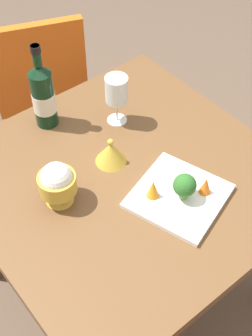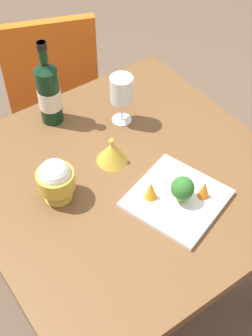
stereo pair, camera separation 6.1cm
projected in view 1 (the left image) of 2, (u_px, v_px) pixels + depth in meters
name	position (u px, v px, depth m)	size (l,w,h in m)	color
ground_plane	(126.00, 287.00, 1.95)	(8.00, 8.00, 0.00)	brown
dining_table	(126.00, 191.00, 1.47)	(0.92, 0.92, 0.73)	brown
chair_by_wall	(40.00, 80.00, 2.06)	(0.52, 0.52, 0.85)	orange
wine_bottle	(43.00, 95.00, 1.49)	(0.08, 0.08, 0.30)	black
wine_glass	(116.00, 91.00, 1.49)	(0.08, 0.08, 0.18)	white
rice_bowl	(57.00, 183.00, 1.29)	(0.11, 0.11, 0.14)	gold
rice_bowl_lid	(111.00, 152.00, 1.42)	(0.10, 0.10, 0.09)	gold
serving_plate	(179.00, 196.00, 1.35)	(0.31, 0.31, 0.02)	white
broccoli_floret	(185.00, 186.00, 1.30)	(0.07, 0.07, 0.09)	#729E4C
carrot_garnish_left	(206.00, 185.00, 1.32)	(0.04, 0.04, 0.06)	orange
carrot_garnish_right	(152.00, 189.00, 1.31)	(0.04, 0.04, 0.06)	orange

